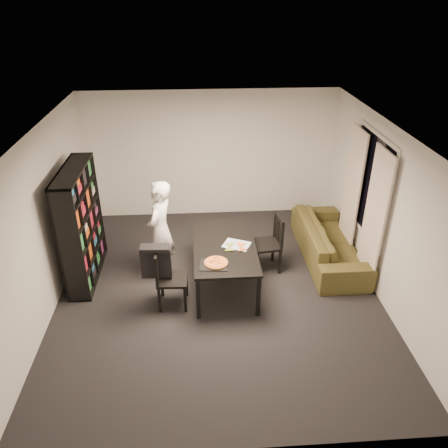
{
  "coord_description": "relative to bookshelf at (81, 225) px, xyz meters",
  "views": [
    {
      "loc": [
        -0.29,
        -5.63,
        4.31
      ],
      "look_at": [
        0.11,
        0.3,
        1.05
      ],
      "focal_mm": 35.0,
      "sensor_mm": 36.0,
      "label": 1
    }
  ],
  "objects": [
    {
      "name": "dining_table",
      "position": [
        2.27,
        -0.4,
        -0.29
      ],
      "size": [
        0.97,
        1.75,
        0.73
      ],
      "color": "black",
      "rests_on": "room"
    },
    {
      "name": "window_pane",
      "position": [
        4.64,
        -0.0,
        0.55
      ],
      "size": [
        0.02,
        1.4,
        1.6
      ],
      "primitive_type": "cube",
      "color": "black",
      "rests_on": "room"
    },
    {
      "name": "bookshelf",
      "position": [
        0.0,
        0.0,
        0.0
      ],
      "size": [
        0.35,
        1.5,
        1.9
      ],
      "primitive_type": "cube",
      "color": "black",
      "rests_on": "room"
    },
    {
      "name": "pepperoni_pizza",
      "position": [
        2.11,
        -0.93,
        -0.19
      ],
      "size": [
        0.35,
        0.35,
        0.03
      ],
      "rotation": [
        0.0,
        0.0,
        -0.04
      ],
      "color": "#A3602F",
      "rests_on": "dining_table"
    },
    {
      "name": "sofa",
      "position": [
        4.17,
        0.25,
        -0.62
      ],
      "size": [
        0.88,
        2.26,
        0.66
      ],
      "primitive_type": "imported",
      "rotation": [
        0.0,
        0.0,
        1.57
      ],
      "color": "#403919",
      "rests_on": "room"
    },
    {
      "name": "chair_right",
      "position": [
        3.09,
        -0.0,
        -0.38
      ],
      "size": [
        0.52,
        0.52,
        0.99
      ],
      "rotation": [
        0.0,
        0.0,
        -1.44
      ],
      "color": "black",
      "rests_on": "room"
    },
    {
      "name": "window_frame",
      "position": [
        4.64,
        -0.0,
        0.55
      ],
      "size": [
        0.03,
        1.52,
        1.72
      ],
      "primitive_type": "cube",
      "color": "white",
      "rests_on": "room"
    },
    {
      "name": "chair_left",
      "position": [
        1.36,
        -0.87,
        -0.4
      ],
      "size": [
        0.46,
        0.46,
        0.96
      ],
      "rotation": [
        0.0,
        0.0,
        1.53
      ],
      "color": "black",
      "rests_on": "room"
    },
    {
      "name": "curtain_right",
      "position": [
        4.56,
        0.52,
        0.2
      ],
      "size": [
        0.03,
        0.7,
        2.25
      ],
      "primitive_type": "cube",
      "color": "silver",
      "rests_on": "room"
    },
    {
      "name": "pizza_slices",
      "position": [
        2.43,
        -0.49,
        -0.21
      ],
      "size": [
        0.4,
        0.35,
        0.01
      ],
      "primitive_type": null,
      "rotation": [
        0.0,
        0.0,
        0.12
      ],
      "color": "gold",
      "rests_on": "dining_table"
    },
    {
      "name": "draped_jacket",
      "position": [
        1.23,
        -0.86,
        -0.16
      ],
      "size": [
        0.45,
        0.2,
        0.53
      ],
      "rotation": [
        0.0,
        0.0,
        1.53
      ],
      "color": "black",
      "rests_on": "chair_left"
    },
    {
      "name": "kitchen_towel",
      "position": [
        2.46,
        -0.41,
        -0.22
      ],
      "size": [
        0.49,
        0.44,
        0.01
      ],
      "primitive_type": "cube",
      "rotation": [
        0.0,
        0.0,
        -0.43
      ],
      "color": "silver",
      "rests_on": "dining_table"
    },
    {
      "name": "person",
      "position": [
        1.26,
        -0.06,
        -0.11
      ],
      "size": [
        0.58,
        0.71,
        1.69
      ],
      "primitive_type": "imported",
      "rotation": [
        0.0,
        0.0,
        -1.91
      ],
      "color": "white",
      "rests_on": "room"
    },
    {
      "name": "curtain_left",
      "position": [
        4.56,
        -0.52,
        0.2
      ],
      "size": [
        0.03,
        0.7,
        2.25
      ],
      "primitive_type": "cube",
      "color": "silver",
      "rests_on": "room"
    },
    {
      "name": "room",
      "position": [
        2.16,
        -0.6,
        0.35
      ],
      "size": [
        5.01,
        5.51,
        2.61
      ],
      "color": "black",
      "rests_on": "ground"
    },
    {
      "name": "baking_tray",
      "position": [
        2.07,
        -0.95,
        -0.22
      ],
      "size": [
        0.43,
        0.36,
        0.01
      ],
      "primitive_type": "cube",
      "rotation": [
        0.0,
        0.0,
        -0.09
      ],
      "color": "black",
      "rests_on": "dining_table"
    }
  ]
}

